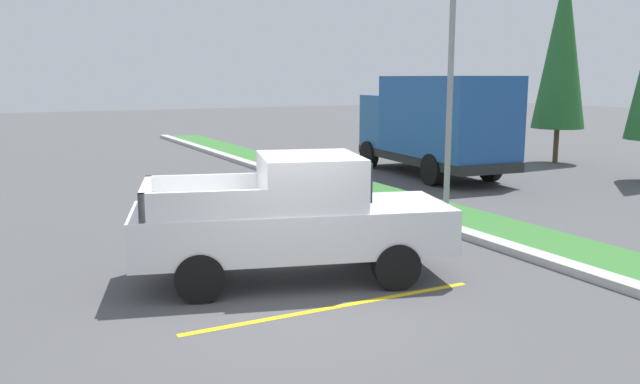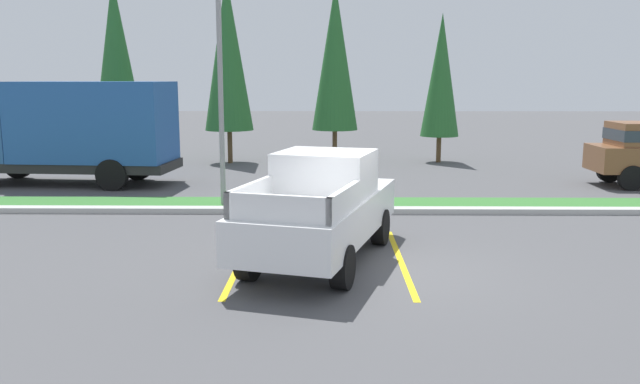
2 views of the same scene
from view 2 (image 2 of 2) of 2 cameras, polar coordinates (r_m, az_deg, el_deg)
The scene contains 12 objects.
ground_plane at distance 12.19m, azimuth 4.57°, elevation -6.68°, with size 120.00×120.00×0.00m, color #4C4C4F.
parking_line_near at distance 12.75m, azimuth -6.95°, elevation -5.96°, with size 0.12×4.80×0.01m, color yellow.
parking_line_far at distance 12.72m, azimuth 7.11°, elevation -6.00°, with size 0.12×4.80×0.01m, color yellow.
curb_strip at distance 17.02m, azimuth 3.46°, elevation -1.63°, with size 56.00×0.40×0.15m, color #B2B2AD.
grass_median at distance 18.11m, azimuth 3.29°, elevation -1.07°, with size 56.00×1.80×0.06m, color #387533.
pickup_truck_main at distance 12.45m, azimuth 0.14°, elevation -1.37°, with size 3.27×5.54×2.10m.
cargo_truck_distant at distance 22.97m, azimuth -20.77°, elevation 5.21°, with size 6.97×2.98×3.40m.
street_light at distance 17.64m, azimuth -8.90°, elevation 11.13°, with size 0.24×1.49×6.68m.
cypress_tree_leftmost at distance 29.14m, azimuth -17.54°, elevation 11.58°, with size 2.01×2.01×7.72m.
cypress_tree_left_inner at distance 27.26m, azimuth -8.13°, elevation 12.04°, with size 2.00×2.00×7.69m.
cypress_tree_center at distance 27.73m, azimuth 1.34°, elevation 11.82°, with size 1.94×1.94×7.46m.
cypress_tree_right_inner at distance 27.71m, azimuth 10.62°, elevation 10.06°, with size 1.60×1.60×6.16m.
Camera 2 is at (-0.82, -11.66, 3.48)m, focal length 36.29 mm.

